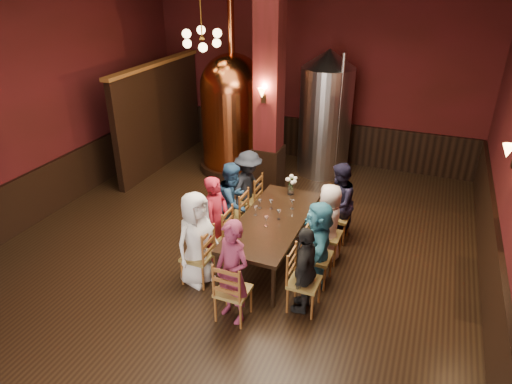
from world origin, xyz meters
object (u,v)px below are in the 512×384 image
at_px(steel_vessel, 326,114).
at_px(rose_vase, 291,182).
at_px(person_1, 217,219).
at_px(person_0, 196,239).
at_px(copper_kettle, 233,112).
at_px(dining_table, 273,223).
at_px(person_2, 233,202).

distance_m(steel_vessel, rose_vase, 2.89).
distance_m(person_1, rose_vase, 1.56).
distance_m(person_0, rose_vase, 2.15).
relative_size(person_0, copper_kettle, 0.39).
relative_size(dining_table, person_0, 1.58).
relative_size(dining_table, steel_vessel, 0.85).
relative_size(person_0, rose_vase, 4.12).
relative_size(person_1, rose_vase, 4.03).
bearing_deg(person_2, person_0, -179.21).
xyz_separation_m(copper_kettle, steel_vessel, (2.02, 0.60, 0.01)).
bearing_deg(copper_kettle, person_0, -72.89).
relative_size(copper_kettle, rose_vase, 10.44).
xyz_separation_m(person_0, rose_vase, (0.85, 1.96, 0.23)).
xyz_separation_m(dining_table, copper_kettle, (-2.15, 3.22, 0.72)).
distance_m(person_1, copper_kettle, 3.83).
xyz_separation_m(dining_table, person_2, (-0.85, 0.33, 0.05)).
distance_m(dining_table, copper_kettle, 3.94).
distance_m(person_1, steel_vessel, 4.26).
height_order(person_1, steel_vessel, steel_vessel).
relative_size(person_2, steel_vessel, 0.52).
xyz_separation_m(dining_table, steel_vessel, (-0.13, 3.82, 0.73)).
bearing_deg(copper_kettle, rose_vase, -46.40).
height_order(copper_kettle, steel_vessel, copper_kettle).
bearing_deg(steel_vessel, person_0, -98.57).
distance_m(dining_table, person_0, 1.31).
bearing_deg(copper_kettle, steel_vessel, 16.61).
bearing_deg(steel_vessel, rose_vase, -87.58).
xyz_separation_m(person_0, copper_kettle, (-1.30, 4.21, 0.65)).
relative_size(person_0, steel_vessel, 0.54).
xyz_separation_m(person_1, copper_kettle, (-1.30, 3.54, 0.66)).
bearing_deg(person_1, steel_vessel, -6.36).
bearing_deg(steel_vessel, person_1, -99.89).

